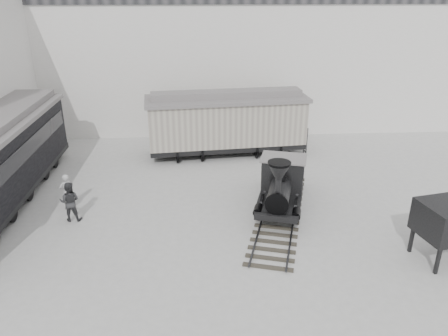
{
  "coord_description": "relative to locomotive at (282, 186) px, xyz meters",
  "views": [
    {
      "loc": [
        -1.25,
        -13.07,
        9.05
      ],
      "look_at": [
        -0.25,
        3.67,
        2.0
      ],
      "focal_mm": 35.0,
      "sensor_mm": 36.0,
      "label": 1
    }
  ],
  "objects": [
    {
      "name": "locomotive",
      "position": [
        0.0,
        0.0,
        0.0
      ],
      "size": [
        3.92,
        8.32,
        2.88
      ],
      "rotation": [
        0.0,
        0.0,
        -0.28
      ],
      "color": "#2F2A24",
      "rests_on": "ground"
    },
    {
      "name": "ground",
      "position": [
        -2.24,
        -3.7,
        -1.06
      ],
      "size": [
        90.0,
        90.0,
        0.0
      ],
      "primitive_type": "plane",
      "color": "#9E9E9B"
    },
    {
      "name": "visitor_b",
      "position": [
        -8.85,
        -0.47,
        -0.21
      ],
      "size": [
        0.84,
        0.65,
        1.71
      ],
      "primitive_type": "imported",
      "rotation": [
        0.0,
        0.0,
        3.13
      ],
      "color": "#2F2F31",
      "rests_on": "ground"
    },
    {
      "name": "boxcar",
      "position": [
        -1.92,
        6.89,
        0.87
      ],
      "size": [
        9.22,
        3.69,
        3.68
      ],
      "rotation": [
        0.0,
        0.0,
        0.1
      ],
      "color": "black",
      "rests_on": "ground"
    },
    {
      "name": "north_wall",
      "position": [
        -2.24,
        11.28,
        4.49
      ],
      "size": [
        34.0,
        2.51,
        11.0
      ],
      "color": "silver",
      "rests_on": "ground"
    },
    {
      "name": "visitor_a",
      "position": [
        -9.25,
        0.57,
        -0.25
      ],
      "size": [
        0.71,
        0.66,
        1.62
      ],
      "primitive_type": "imported",
      "rotation": [
        0.0,
        0.0,
        3.75
      ],
      "color": "#B2B2B2",
      "rests_on": "ground"
    }
  ]
}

